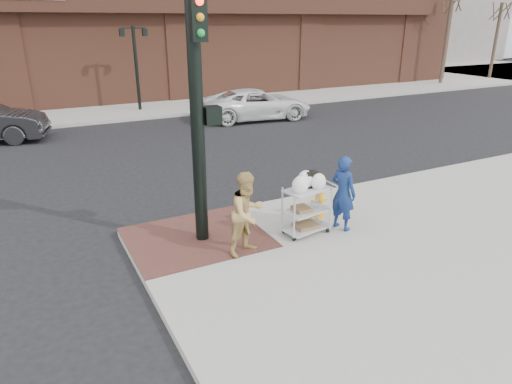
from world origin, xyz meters
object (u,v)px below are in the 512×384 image
utility_cart (307,206)px  fire_hydrant (319,201)px  minivan_white (257,104)px  lamp_post (136,59)px  woman_blue (343,193)px  pedestrian_tan (248,213)px  traffic_signal_pole (198,110)px

utility_cart → fire_hydrant: bearing=38.6°
minivan_white → fire_hydrant: size_ratio=6.45×
utility_cart → lamp_post: bearing=88.4°
woman_blue → fire_hydrant: size_ratio=2.07×
fire_hydrant → pedestrian_tan: bearing=-160.8°
traffic_signal_pole → woman_blue: traffic_signal_pole is taller
minivan_white → pedestrian_tan: bearing=158.7°
lamp_post → utility_cart: size_ratio=2.95×
traffic_signal_pole → fire_hydrant: (2.74, -0.18, -2.28)m
lamp_post → minivan_white: lamp_post is taller
fire_hydrant → utility_cart: bearing=-141.4°
woman_blue → utility_cart: (-0.81, 0.15, -0.20)m
woman_blue → lamp_post: bearing=-15.1°
lamp_post → traffic_signal_pole: 15.43m
traffic_signal_pole → utility_cart: traffic_signal_pole is taller
woman_blue → pedestrian_tan: size_ratio=1.00×
lamp_post → minivan_white: bearing=-43.5°
pedestrian_tan → minivan_white: (6.41, 11.91, -0.26)m
lamp_post → traffic_signal_pole: traffic_signal_pole is taller
traffic_signal_pole → minivan_white: (6.96, 10.97, -2.12)m
minivan_white → utility_cart: bearing=164.1°
traffic_signal_pole → minivan_white: size_ratio=0.98×
pedestrian_tan → fire_hydrant: size_ratio=2.07×
minivan_white → fire_hydrant: (-4.22, -11.15, -0.15)m
lamp_post → pedestrian_tan: (-1.93, -16.17, -1.65)m
lamp_post → utility_cart: lamp_post is taller
woman_blue → fire_hydrant: woman_blue is taller
traffic_signal_pole → fire_hydrant: bearing=-3.7°
woman_blue → pedestrian_tan: pedestrian_tan is taller
woman_blue → fire_hydrant: 0.84m
woman_blue → minivan_white: 12.56m
lamp_post → pedestrian_tan: size_ratio=2.44×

